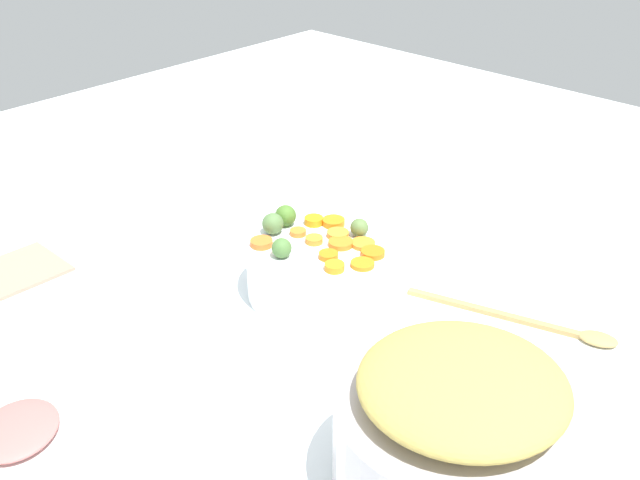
{
  "coord_description": "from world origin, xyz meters",
  "views": [
    {
      "loc": [
        0.7,
        -0.78,
        0.7
      ],
      "look_at": [
        -0.02,
        -0.01,
        0.11
      ],
      "focal_mm": 43.94,
      "sensor_mm": 36.0,
      "label": 1
    }
  ],
  "objects_px": {
    "metal_pot": "(456,450)",
    "ham_plate": "(27,449)",
    "serving_bowl_carrots": "(320,269)",
    "wooden_spoon": "(543,325)"
  },
  "relations": [
    {
      "from": "metal_pot",
      "to": "ham_plate",
      "type": "relative_size",
      "value": 1.08
    },
    {
      "from": "serving_bowl_carrots",
      "to": "ham_plate",
      "type": "height_order",
      "value": "serving_bowl_carrots"
    },
    {
      "from": "serving_bowl_carrots",
      "to": "metal_pot",
      "type": "relative_size",
      "value": 0.85
    },
    {
      "from": "wooden_spoon",
      "to": "ham_plate",
      "type": "height_order",
      "value": "same"
    },
    {
      "from": "metal_pot",
      "to": "wooden_spoon",
      "type": "distance_m",
      "value": 0.37
    },
    {
      "from": "metal_pot",
      "to": "ham_plate",
      "type": "height_order",
      "value": "metal_pot"
    },
    {
      "from": "wooden_spoon",
      "to": "metal_pot",
      "type": "bearing_deg",
      "value": -76.67
    },
    {
      "from": "metal_pot",
      "to": "ham_plate",
      "type": "bearing_deg",
      "value": -143.95
    },
    {
      "from": "serving_bowl_carrots",
      "to": "wooden_spoon",
      "type": "height_order",
      "value": "serving_bowl_carrots"
    },
    {
      "from": "wooden_spoon",
      "to": "ham_plate",
      "type": "relative_size",
      "value": 1.26
    }
  ]
}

